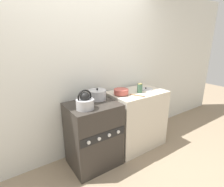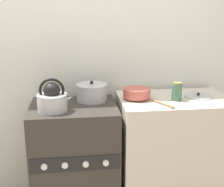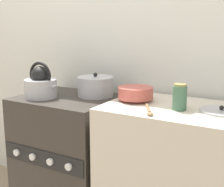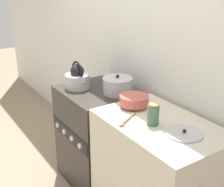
{
  "view_description": "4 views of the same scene",
  "coord_description": "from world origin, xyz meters",
  "px_view_note": "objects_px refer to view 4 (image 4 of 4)",
  "views": [
    {
      "loc": [
        -0.99,
        -1.62,
        1.72
      ],
      "look_at": [
        0.31,
        0.27,
        0.99
      ],
      "focal_mm": 28.0,
      "sensor_mm": 36.0,
      "label": 1
    },
    {
      "loc": [
        0.01,
        -2.0,
        1.63
      ],
      "look_at": [
        0.3,
        0.28,
        0.99
      ],
      "focal_mm": 50.0,
      "sensor_mm": 36.0,
      "label": 2
    },
    {
      "loc": [
        1.29,
        -1.37,
        1.37
      ],
      "look_at": [
        0.34,
        0.28,
        0.96
      ],
      "focal_mm": 50.0,
      "sensor_mm": 36.0,
      "label": 3
    },
    {
      "loc": [
        2.16,
        -0.98,
        1.85
      ],
      "look_at": [
        0.26,
        0.26,
        0.96
      ],
      "focal_mm": 50.0,
      "sensor_mm": 36.0,
      "label": 4
    }
  ],
  "objects_px": {
    "kettle": "(78,78)",
    "enamel_bowl": "(134,100)",
    "storage_jar": "(153,115)",
    "stove": "(97,137)",
    "cooking_pot": "(118,85)",
    "loose_pot_lid": "(184,133)"
  },
  "relations": [
    {
      "from": "kettle",
      "to": "loose_pot_lid",
      "type": "height_order",
      "value": "kettle"
    },
    {
      "from": "kettle",
      "to": "cooking_pot",
      "type": "relative_size",
      "value": 1.06
    },
    {
      "from": "stove",
      "to": "cooking_pot",
      "type": "bearing_deg",
      "value": 39.05
    },
    {
      "from": "stove",
      "to": "kettle",
      "type": "distance_m",
      "value": 0.57
    },
    {
      "from": "loose_pot_lid",
      "to": "kettle",
      "type": "bearing_deg",
      "value": -173.56
    },
    {
      "from": "loose_pot_lid",
      "to": "enamel_bowl",
      "type": "bearing_deg",
      "value": -179.76
    },
    {
      "from": "cooking_pot",
      "to": "loose_pot_lid",
      "type": "distance_m",
      "value": 0.86
    },
    {
      "from": "storage_jar",
      "to": "loose_pot_lid",
      "type": "distance_m",
      "value": 0.23
    },
    {
      "from": "cooking_pot",
      "to": "storage_jar",
      "type": "relative_size",
      "value": 1.73
    },
    {
      "from": "storage_jar",
      "to": "loose_pot_lid",
      "type": "height_order",
      "value": "storage_jar"
    },
    {
      "from": "stove",
      "to": "storage_jar",
      "type": "bearing_deg",
      "value": -3.12
    },
    {
      "from": "kettle",
      "to": "cooking_pot",
      "type": "xyz_separation_m",
      "value": [
        0.29,
        0.22,
        -0.02
      ]
    },
    {
      "from": "stove",
      "to": "cooking_pot",
      "type": "height_order",
      "value": "cooking_pot"
    },
    {
      "from": "enamel_bowl",
      "to": "storage_jar",
      "type": "bearing_deg",
      "value": -13.81
    },
    {
      "from": "kettle",
      "to": "enamel_bowl",
      "type": "bearing_deg",
      "value": 11.22
    },
    {
      "from": "enamel_bowl",
      "to": "storage_jar",
      "type": "relative_size",
      "value": 1.48
    },
    {
      "from": "kettle",
      "to": "cooking_pot",
      "type": "height_order",
      "value": "kettle"
    },
    {
      "from": "stove",
      "to": "kettle",
      "type": "height_order",
      "value": "kettle"
    },
    {
      "from": "stove",
      "to": "kettle",
      "type": "bearing_deg",
      "value": -146.35
    },
    {
      "from": "storage_jar",
      "to": "cooking_pot",
      "type": "bearing_deg",
      "value": 165.73
    },
    {
      "from": "enamel_bowl",
      "to": "storage_jar",
      "type": "distance_m",
      "value": 0.31
    },
    {
      "from": "storage_jar",
      "to": "stove",
      "type": "bearing_deg",
      "value": 176.88
    }
  ]
}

